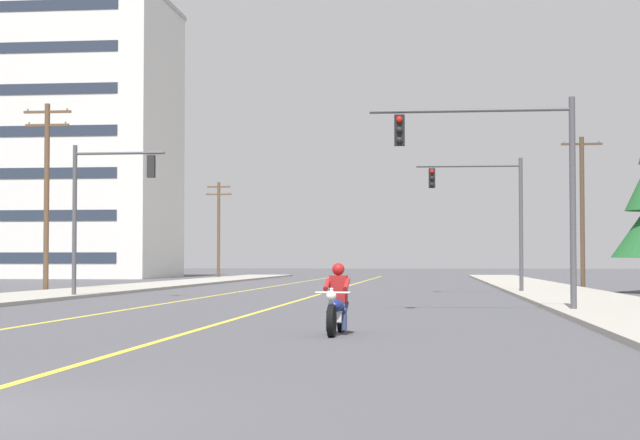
{
  "coord_description": "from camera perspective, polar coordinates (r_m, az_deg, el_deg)",
  "views": [
    {
      "loc": [
        5.28,
        -9.67,
        1.5
      ],
      "look_at": [
        1.33,
        27.21,
        2.94
      ],
      "focal_mm": 59.45,
      "sensor_mm": 36.0,
      "label": 1
    }
  ],
  "objects": [
    {
      "name": "utility_pole_left_near",
      "position": [
        53.16,
        -14.5,
        1.6
      ],
      "size": [
        2.38,
        0.26,
        9.17
      ],
      "color": "brown",
      "rests_on": "ground"
    },
    {
      "name": "utility_pole_left_far",
      "position": [
        92.49,
        -5.48,
        -0.33
      ],
      "size": [
        2.28,
        0.26,
        8.36
      ],
      "color": "brown",
      "rests_on": "ground"
    },
    {
      "name": "lane_stripe_left",
      "position": [
        55.49,
        -3.64,
        -3.76
      ],
      "size": [
        0.16,
        100.0,
        0.01
      ],
      "primitive_type": "cube",
      "color": "yellow",
      "rests_on": "ground"
    },
    {
      "name": "apartment_building_far_left_block",
      "position": [
        99.88,
        -15.95,
        4.2
      ],
      "size": [
        27.56,
        14.77,
        25.03
      ],
      "color": "silver",
      "rests_on": "ground"
    },
    {
      "name": "traffic_signal_near_left",
      "position": [
        43.69,
        -11.76,
        1.15
      ],
      "size": [
        3.82,
        0.37,
        6.2
      ],
      "color": "#47474C",
      "rests_on": "ground"
    },
    {
      "name": "sidewalk_kerb_left",
      "position": [
        52.25,
        -11.92,
        -3.74
      ],
      "size": [
        4.4,
        110.0,
        0.14
      ],
      "primitive_type": "cube",
      "color": "#9E998E",
      "rests_on": "ground"
    },
    {
      "name": "motorcycle_with_rider",
      "position": [
        21.65,
        0.92,
        -4.63
      ],
      "size": [
        0.7,
        2.19,
        1.46
      ],
      "color": "black",
      "rests_on": "ground"
    },
    {
      "name": "traffic_signal_near_right",
      "position": [
        30.93,
        10.26,
        2.75
      ],
      "size": [
        5.89,
        0.37,
        6.2
      ],
      "color": "#47474C",
      "rests_on": "ground"
    },
    {
      "name": "lane_stripe_center",
      "position": [
        54.92,
        0.79,
        -3.78
      ],
      "size": [
        0.16,
        100.0,
        0.01
      ],
      "primitive_type": "cube",
      "color": "yellow",
      "rests_on": "ground"
    },
    {
      "name": "sidewalk_kerb_right",
      "position": [
        50.0,
        12.57,
        -3.8
      ],
      "size": [
        4.4,
        110.0,
        0.14
      ],
      "primitive_type": "cube",
      "color": "#9E998E",
      "rests_on": "ground"
    },
    {
      "name": "traffic_signal_mid_right",
      "position": [
        48.93,
        9.16,
        0.85
      ],
      "size": [
        4.83,
        0.44,
        6.2
      ],
      "color": "#47474C",
      "rests_on": "ground"
    },
    {
      "name": "utility_pole_right_far",
      "position": [
        61.24,
        13.94,
        0.62
      ],
      "size": [
        2.28,
        0.26,
        8.49
      ],
      "color": "#4C3828",
      "rests_on": "ground"
    }
  ]
}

